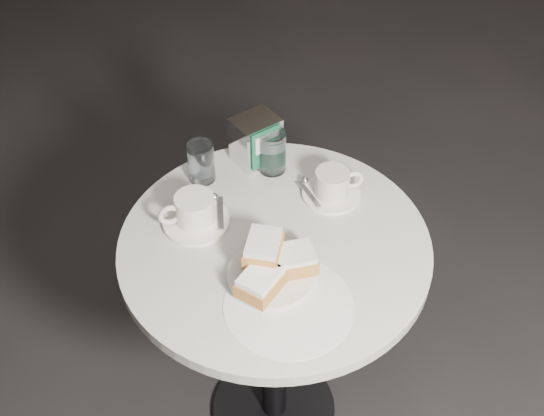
{
  "coord_description": "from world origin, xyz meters",
  "views": [
    {
      "loc": [
        -0.31,
        -0.99,
        1.86
      ],
      "look_at": [
        0.0,
        0.02,
        0.83
      ],
      "focal_mm": 45.0,
      "sensor_mm": 36.0,
      "label": 1
    }
  ],
  "objects_px": {
    "water_glass_right": "(272,152)",
    "water_glass_left": "(201,163)",
    "napkin_dispenser": "(256,140)",
    "coffee_cup_right": "(332,186)",
    "beignet_plate": "(272,267)",
    "coffee_cup_left": "(194,213)",
    "cafe_table": "(274,297)"
  },
  "relations": [
    {
      "from": "cafe_table",
      "to": "coffee_cup_left",
      "type": "xyz_separation_m",
      "value": [
        -0.16,
        0.11,
        0.23
      ]
    },
    {
      "from": "coffee_cup_right",
      "to": "napkin_dispenser",
      "type": "height_order",
      "value": "napkin_dispenser"
    },
    {
      "from": "cafe_table",
      "to": "napkin_dispenser",
      "type": "xyz_separation_m",
      "value": [
        0.04,
        0.28,
        0.26
      ]
    },
    {
      "from": "beignet_plate",
      "to": "coffee_cup_left",
      "type": "xyz_separation_m",
      "value": [
        -0.12,
        0.21,
        0.0
      ]
    },
    {
      "from": "napkin_dispenser",
      "to": "coffee_cup_right",
      "type": "bearing_deg",
      "value": -71.88
    },
    {
      "from": "water_glass_right",
      "to": "water_glass_left",
      "type": "bearing_deg",
      "value": 175.03
    },
    {
      "from": "coffee_cup_left",
      "to": "napkin_dispenser",
      "type": "xyz_separation_m",
      "value": [
        0.2,
        0.18,
        0.03
      ]
    },
    {
      "from": "coffee_cup_left",
      "to": "water_glass_left",
      "type": "distance_m",
      "value": 0.16
    },
    {
      "from": "coffee_cup_right",
      "to": "napkin_dispenser",
      "type": "relative_size",
      "value": 1.2
    },
    {
      "from": "cafe_table",
      "to": "beignet_plate",
      "type": "height_order",
      "value": "beignet_plate"
    },
    {
      "from": "coffee_cup_right",
      "to": "water_glass_right",
      "type": "xyz_separation_m",
      "value": [
        -0.11,
        0.13,
        0.02
      ]
    },
    {
      "from": "coffee_cup_right",
      "to": "water_glass_left",
      "type": "xyz_separation_m",
      "value": [
        -0.28,
        0.15,
        0.02
      ]
    },
    {
      "from": "coffee_cup_right",
      "to": "cafe_table",
      "type": "bearing_deg",
      "value": -143.56
    },
    {
      "from": "coffee_cup_left",
      "to": "water_glass_right",
      "type": "distance_m",
      "value": 0.26
    },
    {
      "from": "cafe_table",
      "to": "beignet_plate",
      "type": "relative_size",
      "value": 3.1
    },
    {
      "from": "coffee_cup_left",
      "to": "water_glass_left",
      "type": "bearing_deg",
      "value": 68.91
    },
    {
      "from": "water_glass_left",
      "to": "cafe_table",
      "type": "bearing_deg",
      "value": -67.09
    },
    {
      "from": "water_glass_left",
      "to": "napkin_dispenser",
      "type": "relative_size",
      "value": 0.81
    },
    {
      "from": "coffee_cup_right",
      "to": "beignet_plate",
      "type": "bearing_deg",
      "value": -130.52
    },
    {
      "from": "cafe_table",
      "to": "coffee_cup_right",
      "type": "relative_size",
      "value": 4.84
    },
    {
      "from": "napkin_dispenser",
      "to": "water_glass_left",
      "type": "bearing_deg",
      "value": 173.1
    },
    {
      "from": "cafe_table",
      "to": "napkin_dispenser",
      "type": "height_order",
      "value": "napkin_dispenser"
    },
    {
      "from": "beignet_plate",
      "to": "water_glass_right",
      "type": "xyz_separation_m",
      "value": [
        0.1,
        0.34,
        0.02
      ]
    },
    {
      "from": "coffee_cup_left",
      "to": "napkin_dispenser",
      "type": "bearing_deg",
      "value": 39.74
    },
    {
      "from": "cafe_table",
      "to": "napkin_dispenser",
      "type": "relative_size",
      "value": 5.82
    },
    {
      "from": "beignet_plate",
      "to": "coffee_cup_right",
      "type": "distance_m",
      "value": 0.29
    },
    {
      "from": "cafe_table",
      "to": "water_glass_right",
      "type": "relative_size",
      "value": 6.75
    },
    {
      "from": "water_glass_left",
      "to": "water_glass_right",
      "type": "distance_m",
      "value": 0.17
    },
    {
      "from": "beignet_plate",
      "to": "water_glass_left",
      "type": "height_order",
      "value": "water_glass_left"
    },
    {
      "from": "napkin_dispenser",
      "to": "water_glass_right",
      "type": "bearing_deg",
      "value": -78.1
    },
    {
      "from": "coffee_cup_left",
      "to": "coffee_cup_right",
      "type": "distance_m",
      "value": 0.33
    },
    {
      "from": "water_glass_left",
      "to": "coffee_cup_right",
      "type": "bearing_deg",
      "value": -27.92
    }
  ]
}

